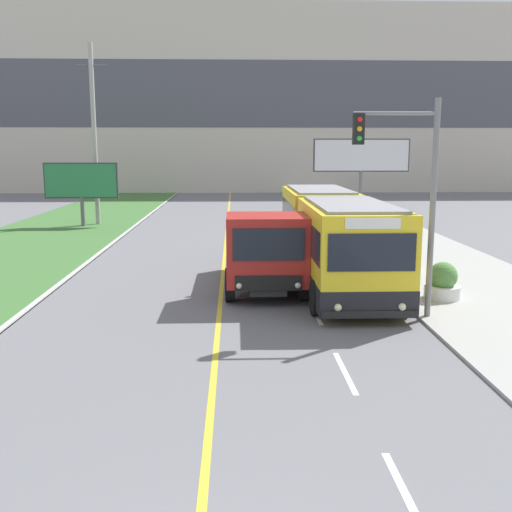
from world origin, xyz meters
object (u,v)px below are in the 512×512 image
planter_round_third (372,241)px  billboard_large (361,157)px  city_bus (332,236)px  planter_round_near (443,283)px  dump_truck (265,253)px  billboard_small (81,182)px  car_distant (299,219)px  planter_round_far (352,228)px  planter_round_second (399,258)px  utility_pole_far (94,135)px  traffic_light_mast (410,181)px

planter_round_third → billboard_large: bearing=80.4°
city_bus → planter_round_near: 4.66m
dump_truck → billboard_small: 20.21m
car_distant → planter_round_far: (2.44, -3.47, -0.12)m
planter_round_second → utility_pole_far: bearing=133.8°
billboard_small → dump_truck: bearing=-59.8°
dump_truck → billboard_small: size_ratio=1.41×
utility_pole_far → billboard_large: 17.44m
traffic_light_mast → utility_pole_far: bearing=121.4°
traffic_light_mast → billboard_small: (-13.82, 20.54, -1.10)m
car_distant → planter_round_third: (2.50, -7.76, -0.11)m
planter_round_second → planter_round_far: size_ratio=0.99×
car_distant → planter_round_far: bearing=-54.9°
planter_round_near → planter_round_second: (-0.19, 4.29, -0.02)m
city_bus → car_distant: bearing=89.3°
planter_round_far → planter_round_third: bearing=-89.1°
city_bus → dump_truck: size_ratio=2.07×
car_distant → planter_round_third: size_ratio=3.74×
planter_round_third → planter_round_far: planter_round_third is taller
billboard_large → planter_round_second: size_ratio=5.89×
dump_truck → billboard_large: size_ratio=0.95×
utility_pole_far → planter_round_third: utility_pole_far is taller
car_distant → traffic_light_mast: traffic_light_mast is taller
dump_truck → traffic_light_mast: traffic_light_mast is taller
traffic_light_mast → billboard_large: size_ratio=0.91×
city_bus → dump_truck: bearing=-137.0°
planter_round_second → planter_round_far: 8.58m
city_bus → dump_truck: 3.47m
utility_pole_far → planter_round_far: 16.80m
billboard_small → utility_pole_far: bearing=55.6°
city_bus → utility_pole_far: size_ratio=1.18×
billboard_small → planter_round_second: (15.35, -14.33, -2.12)m
billboard_small → traffic_light_mast: bearing=-56.1°
utility_pole_far → billboard_small: 3.05m
planter_round_third → planter_round_far: 4.29m
traffic_light_mast → planter_round_second: (1.53, 6.21, -3.22)m
city_bus → dump_truck: (-2.53, -2.36, -0.22)m
billboard_small → planter_round_second: bearing=-43.0°
utility_pole_far → planter_round_third: size_ratio=9.41×
dump_truck → planter_round_far: bearing=66.3°
utility_pole_far → dump_truck: bearing=-62.8°
traffic_light_mast → planter_round_third: 11.08m
traffic_light_mast → planter_round_third: traffic_light_mast is taller
utility_pole_far → billboard_large: utility_pole_far is taller
dump_truck → planter_round_second: 6.11m
planter_round_near → traffic_light_mast: bearing=-131.8°
traffic_light_mast → planter_round_far: size_ratio=5.32×
car_distant → billboard_small: billboard_small is taller
car_distant → billboard_small: 13.19m
planter_round_near → planter_round_far: (-0.27, 12.87, -0.01)m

